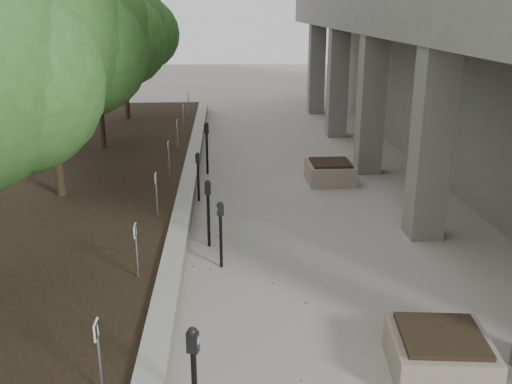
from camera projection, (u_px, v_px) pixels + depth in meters
name	position (u px, v px, depth m)	size (l,w,h in m)	color
retaining_wall	(189.00, 187.00, 14.82)	(0.39, 26.00, 0.50)	gray
planting_bed	(46.00, 191.00, 14.64)	(7.00, 26.00, 0.40)	#2E2317
crabapple_tree_3	(50.00, 82.00, 12.81)	(4.60, 4.00, 5.44)	#2B6225
crabapple_tree_4	(96.00, 62.00, 17.56)	(4.60, 4.00, 5.44)	#2B6225
crabapple_tree_5	(123.00, 50.00, 22.30)	(4.60, 4.00, 5.44)	#2B6225
parking_sign_2	(99.00, 358.00, 6.53)	(0.04, 0.22, 0.96)	black
parking_sign_3	(137.00, 251.00, 9.37)	(0.04, 0.22, 0.96)	black
parking_sign_4	(157.00, 194.00, 12.22)	(0.04, 0.22, 0.96)	black
parking_sign_5	(169.00, 159.00, 15.07)	(0.04, 0.22, 0.96)	black
parking_sign_6	(178.00, 135.00, 17.91)	(0.04, 0.22, 0.96)	black
parking_sign_7	(184.00, 117.00, 20.76)	(0.04, 0.22, 0.96)	black
parking_sign_8	(188.00, 104.00, 23.61)	(0.04, 0.22, 0.96)	black
parking_meter_2	(221.00, 235.00, 10.63)	(0.13, 0.09, 1.32)	black
parking_meter_3	(208.00, 214.00, 11.55)	(0.14, 0.10, 1.43)	black
parking_meter_4	(198.00, 177.00, 14.32)	(0.13, 0.09, 1.28)	black
parking_meter_5	(207.00, 149.00, 16.58)	(0.15, 0.11, 1.56)	black
planter_front	(439.00, 353.00, 7.62)	(1.29, 1.29, 0.60)	gray
planter_back	(330.00, 172.00, 15.98)	(1.29, 1.29, 0.60)	gray
berry_scatter	(265.00, 258.00, 11.19)	(3.30, 14.10, 0.02)	maroon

